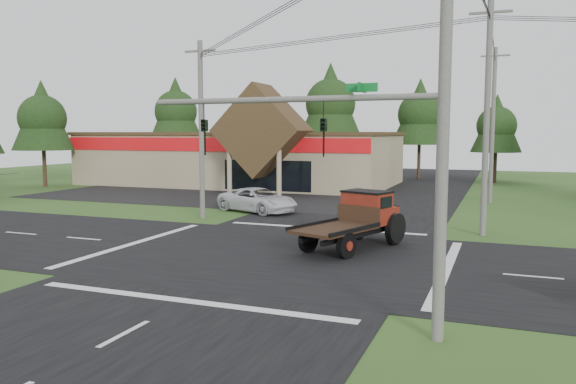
% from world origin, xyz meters
% --- Properties ---
extents(ground, '(120.00, 120.00, 0.00)m').
position_xyz_m(ground, '(0.00, 0.00, 0.00)').
color(ground, '#274A1A').
rests_on(ground, ground).
extents(road_ns, '(12.00, 120.00, 0.02)m').
position_xyz_m(road_ns, '(0.00, 0.00, 0.01)').
color(road_ns, black).
rests_on(road_ns, ground).
extents(road_ew, '(120.00, 12.00, 0.02)m').
position_xyz_m(road_ew, '(0.00, 0.00, 0.01)').
color(road_ew, black).
rests_on(road_ew, ground).
extents(parking_apron, '(28.00, 14.00, 0.02)m').
position_xyz_m(parking_apron, '(-14.00, 19.00, 0.01)').
color(parking_apron, black).
rests_on(parking_apron, ground).
extents(cvs_building, '(30.40, 18.20, 9.19)m').
position_xyz_m(cvs_building, '(-15.70, 29.57, 2.78)').
color(cvs_building, tan).
rests_on(cvs_building, ground).
extents(traffic_signal_mast, '(8.12, 0.24, 7.00)m').
position_xyz_m(traffic_signal_mast, '(5.82, -7.50, 4.43)').
color(traffic_signal_mast, '#595651').
rests_on(traffic_signal_mast, ground).
extents(utility_pole_nr, '(2.00, 0.30, 11.00)m').
position_xyz_m(utility_pole_nr, '(7.50, -7.50, 5.64)').
color(utility_pole_nr, '#595651').
rests_on(utility_pole_nr, ground).
extents(utility_pole_nw, '(2.00, 0.30, 10.50)m').
position_xyz_m(utility_pole_nw, '(-8.00, 8.00, 5.39)').
color(utility_pole_nw, '#595651').
rests_on(utility_pole_nw, ground).
extents(utility_pole_ne, '(2.00, 0.30, 11.50)m').
position_xyz_m(utility_pole_ne, '(8.00, 8.00, 5.89)').
color(utility_pole_ne, '#595651').
rests_on(utility_pole_ne, ground).
extents(utility_pole_n, '(2.00, 0.30, 11.20)m').
position_xyz_m(utility_pole_n, '(8.00, 22.00, 5.74)').
color(utility_pole_n, '#595651').
rests_on(utility_pole_n, ground).
extents(tree_row_a, '(6.72, 6.72, 12.12)m').
position_xyz_m(tree_row_a, '(-30.00, 40.00, 8.05)').
color(tree_row_a, '#332316').
rests_on(tree_row_a, ground).
extents(tree_row_b, '(5.60, 5.60, 10.10)m').
position_xyz_m(tree_row_b, '(-20.00, 42.00, 6.70)').
color(tree_row_b, '#332316').
rests_on(tree_row_b, ground).
extents(tree_row_c, '(7.28, 7.28, 13.13)m').
position_xyz_m(tree_row_c, '(-10.00, 41.00, 8.72)').
color(tree_row_c, '#332316').
rests_on(tree_row_c, ground).
extents(tree_row_d, '(6.16, 6.16, 11.11)m').
position_xyz_m(tree_row_d, '(0.00, 42.00, 7.38)').
color(tree_row_d, '#332316').
rests_on(tree_row_d, ground).
extents(tree_row_e, '(5.04, 5.04, 9.09)m').
position_xyz_m(tree_row_e, '(8.00, 40.00, 6.03)').
color(tree_row_e, '#332316').
rests_on(tree_row_e, ground).
extents(tree_side_w, '(5.60, 5.60, 10.10)m').
position_xyz_m(tree_side_w, '(-32.00, 20.00, 6.70)').
color(tree_side_w, '#332316').
rests_on(tree_side_w, ground).
extents(antique_flatbed_truck, '(4.26, 6.52, 2.55)m').
position_xyz_m(antique_flatbed_truck, '(2.69, 2.42, 1.27)').
color(antique_flatbed_truck, '#5B180D').
rests_on(antique_flatbed_truck, ground).
extents(white_pickup, '(6.15, 4.40, 1.56)m').
position_xyz_m(white_pickup, '(-5.98, 11.62, 0.78)').
color(white_pickup, silver).
rests_on(white_pickup, ground).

